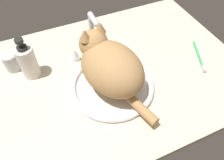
# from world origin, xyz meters

# --- Properties ---
(countertop) EXTENTS (1.03, 0.74, 0.03)m
(countertop) POSITION_xyz_m (0.00, 0.00, 0.01)
(countertop) COLOR beige
(countertop) RESTS_ON ground
(sink_basin) EXTENTS (0.31, 0.31, 0.02)m
(sink_basin) POSITION_xyz_m (-0.04, -0.07, 0.04)
(sink_basin) COLOR white
(sink_basin) RESTS_ON countertop
(faucet) EXTENTS (0.19, 0.09, 0.21)m
(faucet) POSITION_xyz_m (-0.04, 0.12, 0.11)
(faucet) COLOR silver
(faucet) RESTS_ON countertop
(cat) EXTENTS (0.25, 0.37, 0.19)m
(cat) POSITION_xyz_m (-0.04, -0.05, 0.14)
(cat) COLOR tan
(cat) RESTS_ON sink_basin
(soap_pump_bottle) EXTENTS (0.07, 0.07, 0.18)m
(soap_pump_bottle) POSITION_xyz_m (-0.30, 0.11, 0.10)
(soap_pump_bottle) COLOR silver
(soap_pump_bottle) RESTS_ON countertop
(metal_jar) EXTENTS (0.06, 0.06, 0.07)m
(metal_jar) POSITION_xyz_m (-0.36, 0.18, 0.07)
(metal_jar) COLOR #B2B5BA
(metal_jar) RESTS_ON countertop
(toothbrush) EXTENTS (0.08, 0.17, 0.02)m
(toothbrush) POSITION_xyz_m (0.36, -0.07, 0.04)
(toothbrush) COLOR #3FB266
(toothbrush) RESTS_ON countertop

